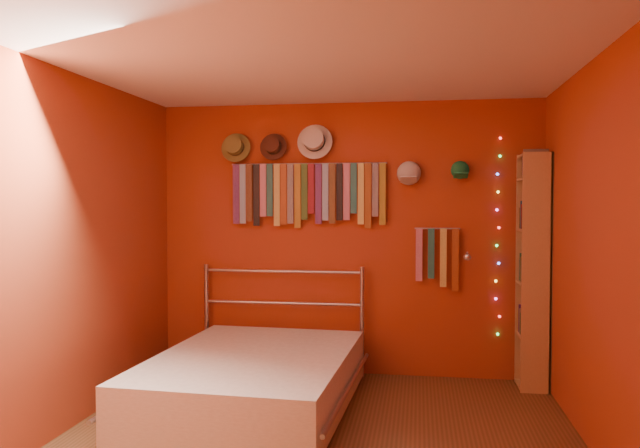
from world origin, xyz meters
The scene contains 16 objects.
ground centered at (0.00, 0.00, 0.00)m, with size 3.50×3.50×0.00m, color #52381C.
back_wall centered at (0.00, 1.75, 1.25)m, with size 3.50×0.02×2.50m, color #953C18.
right_wall centered at (1.75, 0.00, 1.25)m, with size 0.02×3.50×2.50m, color #953C18.
left_wall centered at (-1.75, 0.00, 1.25)m, with size 0.02×3.50×2.50m, color #953C18.
ceiling centered at (0.00, 0.00, 2.50)m, with size 3.50×3.50×0.02m, color white.
tie_rack centered at (-0.36, 1.69, 1.69)m, with size 1.45×0.03×0.60m.
small_tie_rack centered at (0.83, 1.69, 1.12)m, with size 0.40×0.03×0.57m.
fedora_olive centered at (-1.04, 1.66, 2.11)m, with size 0.28×0.15×0.27m.
fedora_brown centered at (-0.68, 1.66, 2.11)m, with size 0.25×0.14×0.25m.
fedora_white centered at (-0.29, 1.65, 2.15)m, with size 0.33×0.18×0.32m.
cap_white centered at (0.57, 1.70, 1.85)m, with size 0.20×0.25×0.20m.
cap_green centered at (1.02, 1.70, 1.87)m, with size 0.17×0.21×0.17m.
fairy_lights centered at (1.35, 1.71, 1.28)m, with size 0.06×0.02×1.76m.
reading_lamp centered at (1.07, 1.53, 1.12)m, with size 0.07×0.28×0.08m.
bookshelf centered at (1.66, 1.53, 1.02)m, with size 0.25×0.34×2.00m.
bed centered at (-0.58, 0.60, 0.23)m, with size 1.60×2.10×1.00m.
Camera 1 is at (0.66, -3.96, 1.59)m, focal length 35.00 mm.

